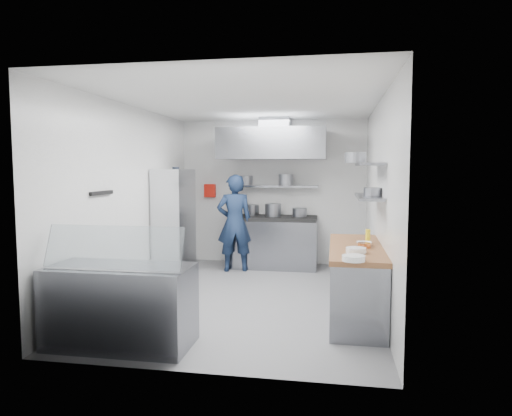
% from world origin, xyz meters
% --- Properties ---
extents(floor, '(5.00, 5.00, 0.00)m').
position_xyz_m(floor, '(0.00, 0.00, 0.00)').
color(floor, slate).
rests_on(floor, ground).
extents(ceiling, '(5.00, 5.00, 0.00)m').
position_xyz_m(ceiling, '(0.00, 0.00, 2.80)').
color(ceiling, silver).
rests_on(ceiling, wall_back).
extents(wall_back, '(3.60, 2.80, 0.02)m').
position_xyz_m(wall_back, '(0.00, 2.50, 1.40)').
color(wall_back, white).
rests_on(wall_back, floor).
extents(wall_front, '(3.60, 2.80, 0.02)m').
position_xyz_m(wall_front, '(0.00, -2.50, 1.40)').
color(wall_front, white).
rests_on(wall_front, floor).
extents(wall_left, '(2.80, 5.00, 0.02)m').
position_xyz_m(wall_left, '(-1.80, 0.00, 1.40)').
color(wall_left, white).
rests_on(wall_left, floor).
extents(wall_right, '(2.80, 5.00, 0.02)m').
position_xyz_m(wall_right, '(1.80, 0.00, 1.40)').
color(wall_right, white).
rests_on(wall_right, floor).
extents(gas_range, '(1.60, 0.80, 0.90)m').
position_xyz_m(gas_range, '(0.10, 2.10, 0.45)').
color(gas_range, gray).
rests_on(gas_range, floor).
extents(cooktop, '(1.57, 0.78, 0.06)m').
position_xyz_m(cooktop, '(0.10, 2.10, 0.93)').
color(cooktop, black).
rests_on(cooktop, gas_range).
extents(stock_pot_left, '(0.26, 0.26, 0.20)m').
position_xyz_m(stock_pot_left, '(-0.37, 2.31, 1.06)').
color(stock_pot_left, slate).
rests_on(stock_pot_left, cooktop).
extents(stock_pot_mid, '(0.30, 0.30, 0.24)m').
position_xyz_m(stock_pot_mid, '(0.06, 2.14, 1.08)').
color(stock_pot_mid, slate).
rests_on(stock_pot_mid, cooktop).
extents(stock_pot_right, '(0.27, 0.27, 0.16)m').
position_xyz_m(stock_pot_right, '(0.56, 2.16, 1.04)').
color(stock_pot_right, slate).
rests_on(stock_pot_right, cooktop).
extents(over_range_shelf, '(1.60, 0.30, 0.04)m').
position_xyz_m(over_range_shelf, '(0.10, 2.34, 1.52)').
color(over_range_shelf, gray).
rests_on(over_range_shelf, wall_back).
extents(shelf_pot_a, '(0.29, 0.29, 0.18)m').
position_xyz_m(shelf_pot_a, '(-0.53, 2.55, 1.63)').
color(shelf_pot_a, slate).
rests_on(shelf_pot_a, over_range_shelf).
extents(shelf_pot_b, '(0.28, 0.28, 0.22)m').
position_xyz_m(shelf_pot_b, '(0.31, 2.11, 1.65)').
color(shelf_pot_b, slate).
rests_on(shelf_pot_b, over_range_shelf).
extents(extractor_hood, '(1.90, 1.15, 0.55)m').
position_xyz_m(extractor_hood, '(0.10, 1.93, 2.30)').
color(extractor_hood, gray).
rests_on(extractor_hood, wall_back).
extents(hood_duct, '(0.55, 0.55, 0.24)m').
position_xyz_m(hood_duct, '(0.10, 2.15, 2.68)').
color(hood_duct, slate).
rests_on(hood_duct, extractor_hood).
extents(red_firebox, '(0.22, 0.10, 0.26)m').
position_xyz_m(red_firebox, '(-1.25, 2.44, 1.42)').
color(red_firebox, red).
rests_on(red_firebox, wall_back).
extents(chef, '(0.74, 0.60, 1.76)m').
position_xyz_m(chef, '(-0.57, 1.64, 0.88)').
color(chef, '#152440').
rests_on(chef, floor).
extents(wire_rack, '(0.50, 0.90, 1.85)m').
position_xyz_m(wire_rack, '(-1.53, 1.12, 0.93)').
color(wire_rack, silver).
rests_on(wire_rack, floor).
extents(rack_bin_a, '(0.14, 0.18, 0.16)m').
position_xyz_m(rack_bin_a, '(-1.53, 1.07, 0.80)').
color(rack_bin_a, white).
rests_on(rack_bin_a, wire_rack).
extents(rack_bin_b, '(0.14, 0.19, 0.17)m').
position_xyz_m(rack_bin_b, '(-1.53, 1.41, 1.30)').
color(rack_bin_b, yellow).
rests_on(rack_bin_b, wire_rack).
extents(rack_jar, '(0.12, 0.12, 0.18)m').
position_xyz_m(rack_jar, '(-1.48, 1.10, 1.80)').
color(rack_jar, black).
rests_on(rack_jar, wire_rack).
extents(knife_strip, '(0.04, 0.55, 0.05)m').
position_xyz_m(knife_strip, '(-1.78, -0.90, 1.55)').
color(knife_strip, black).
rests_on(knife_strip, wall_left).
extents(prep_counter_base, '(0.62, 2.00, 0.84)m').
position_xyz_m(prep_counter_base, '(1.48, -0.60, 0.42)').
color(prep_counter_base, gray).
rests_on(prep_counter_base, floor).
extents(prep_counter_top, '(0.65, 2.04, 0.06)m').
position_xyz_m(prep_counter_top, '(1.48, -0.60, 0.87)').
color(prep_counter_top, brown).
rests_on(prep_counter_top, prep_counter_base).
extents(plate_stack_a, '(0.24, 0.24, 0.06)m').
position_xyz_m(plate_stack_a, '(1.41, -1.56, 0.93)').
color(plate_stack_a, white).
rests_on(plate_stack_a, prep_counter_top).
extents(plate_stack_b, '(0.23, 0.23, 0.06)m').
position_xyz_m(plate_stack_b, '(1.46, -1.08, 0.93)').
color(plate_stack_b, white).
rests_on(plate_stack_b, prep_counter_top).
extents(copper_pan, '(0.16, 0.16, 0.06)m').
position_xyz_m(copper_pan, '(1.57, -0.71, 0.93)').
color(copper_pan, '#C56E37').
rests_on(copper_pan, prep_counter_top).
extents(squeeze_bottle, '(0.06, 0.06, 0.18)m').
position_xyz_m(squeeze_bottle, '(1.64, -0.36, 0.99)').
color(squeeze_bottle, yellow).
rests_on(squeeze_bottle, prep_counter_top).
extents(mixing_bowl, '(0.20, 0.20, 0.05)m').
position_xyz_m(mixing_bowl, '(1.58, -0.55, 0.92)').
color(mixing_bowl, white).
rests_on(mixing_bowl, prep_counter_top).
extents(wall_shelf_lower, '(0.30, 1.30, 0.04)m').
position_xyz_m(wall_shelf_lower, '(1.64, -0.30, 1.50)').
color(wall_shelf_lower, gray).
rests_on(wall_shelf_lower, wall_right).
extents(wall_shelf_upper, '(0.30, 1.30, 0.04)m').
position_xyz_m(wall_shelf_upper, '(1.64, -0.30, 1.92)').
color(wall_shelf_upper, gray).
rests_on(wall_shelf_upper, wall_right).
extents(shelf_pot_c, '(0.22, 0.22, 0.10)m').
position_xyz_m(shelf_pot_c, '(1.69, -0.35, 1.57)').
color(shelf_pot_c, slate).
rests_on(shelf_pot_c, wall_shelf_lower).
extents(shelf_pot_d, '(0.28, 0.28, 0.14)m').
position_xyz_m(shelf_pot_d, '(1.47, -0.09, 2.01)').
color(shelf_pot_d, slate).
rests_on(shelf_pot_d, wall_shelf_upper).
extents(display_case, '(1.50, 0.70, 0.85)m').
position_xyz_m(display_case, '(-1.00, -2.00, 0.42)').
color(display_case, gray).
rests_on(display_case, floor).
extents(display_glass, '(1.47, 0.19, 0.42)m').
position_xyz_m(display_glass, '(-1.00, -2.12, 1.07)').
color(display_glass, silver).
rests_on(display_glass, display_case).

